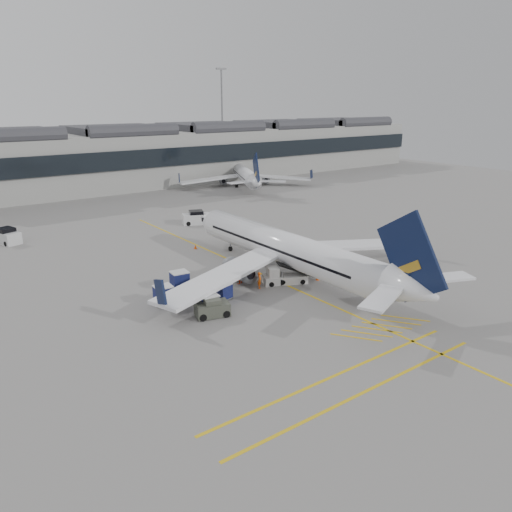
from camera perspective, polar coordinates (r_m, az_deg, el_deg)
ground at (r=40.40m, az=-2.94°, el=-8.36°), size 220.00×220.00×0.00m
terminal at (r=104.88m, az=-25.71°, el=9.50°), size 200.00×20.45×12.40m
apron_markings at (r=53.29m, az=0.03°, el=-1.80°), size 0.25×60.00×0.01m
airliner_main at (r=51.27m, az=3.86°, el=0.68°), size 33.04×36.07×9.59m
airliner_far at (r=106.62m, az=-1.31°, el=9.29°), size 26.11×28.80×8.28m
belt_loader at (r=49.97m, az=3.20°, el=-2.40°), size 5.40×3.50×2.16m
baggage_cart_a at (r=48.64m, az=-8.72°, el=-2.71°), size 1.86×1.59×1.82m
baggage_cart_b at (r=45.75m, az=-3.77°, el=-4.04°), size 1.77×1.58×1.58m
baggage_cart_c at (r=43.15m, az=-5.33°, el=-5.39°), size 1.67×1.41×1.65m
baggage_cart_d at (r=45.43m, az=-10.54°, el=-4.34°), size 1.80×1.54×1.76m
ramp_agent_a at (r=48.43m, az=0.42°, el=-2.78°), size 0.69×0.72×1.66m
ramp_agent_b at (r=49.64m, az=-1.98°, el=-2.27°), size 0.96×0.84×1.67m
pushback_tug at (r=42.60m, az=-5.03°, el=-5.96°), size 3.17×2.41×1.58m
safety_cone_nose at (r=61.78m, az=-6.94°, el=1.06°), size 0.40×0.40×0.55m
safety_cone_engine at (r=51.15m, az=7.05°, el=-2.46°), size 0.39×0.39×0.55m
service_van_mid at (r=71.17m, az=-26.64°, el=2.02°), size 3.10×4.33×2.01m
service_van_right at (r=74.13m, az=-6.84°, el=4.33°), size 4.35×3.25×2.01m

